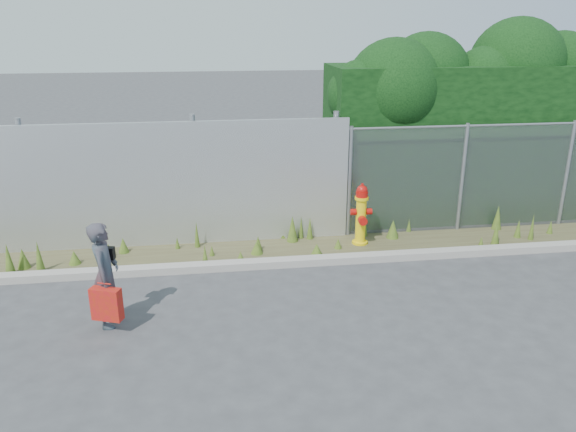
% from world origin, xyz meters
% --- Properties ---
extents(ground, '(80.00, 80.00, 0.00)m').
position_xyz_m(ground, '(0.00, 0.00, 0.00)').
color(ground, '#3B3B3E').
rests_on(ground, ground).
extents(curb, '(16.00, 0.22, 0.12)m').
position_xyz_m(curb, '(0.00, 1.80, 0.06)').
color(curb, gray).
rests_on(curb, ground).
extents(weed_strip, '(16.00, 1.33, 0.53)m').
position_xyz_m(weed_strip, '(-1.12, 2.51, 0.12)').
color(weed_strip, '#474228').
rests_on(weed_strip, ground).
extents(corrugated_fence, '(8.50, 0.21, 2.30)m').
position_xyz_m(corrugated_fence, '(-3.25, 3.01, 1.10)').
color(corrugated_fence, '#B8BBC0').
rests_on(corrugated_fence, ground).
extents(chainlink_fence, '(6.50, 0.07, 2.05)m').
position_xyz_m(chainlink_fence, '(4.25, 3.00, 1.03)').
color(chainlink_fence, gray).
rests_on(chainlink_fence, ground).
extents(hedge, '(7.40, 2.09, 3.88)m').
position_xyz_m(hedge, '(4.41, 4.03, 2.11)').
color(hedge, black).
rests_on(hedge, ground).
extents(fire_hydrant, '(0.38, 0.34, 1.13)m').
position_xyz_m(fire_hydrant, '(1.16, 2.53, 0.55)').
color(fire_hydrant, yellow).
rests_on(fire_hydrant, ground).
extents(woman, '(0.37, 0.54, 1.42)m').
position_xyz_m(woman, '(-2.83, 0.29, 0.71)').
color(woman, '#105C67').
rests_on(woman, ground).
extents(red_tote_bag, '(0.39, 0.14, 0.51)m').
position_xyz_m(red_tote_bag, '(-2.81, 0.06, 0.41)').
color(red_tote_bag, '#B22E0A').
extents(black_shoulder_bag, '(0.22, 0.09, 0.16)m').
position_xyz_m(black_shoulder_bag, '(-2.82, 0.44, 0.95)').
color(black_shoulder_bag, black).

